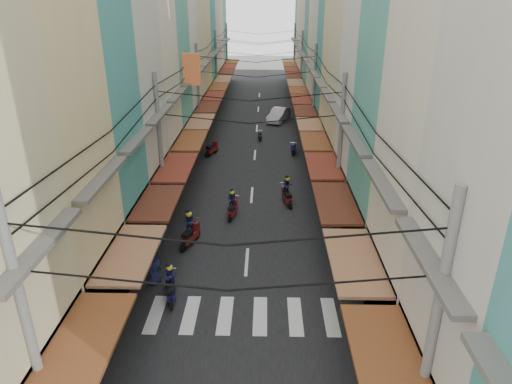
# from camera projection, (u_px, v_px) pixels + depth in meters

# --- Properties ---
(ground) EXTENTS (160.00, 160.00, 0.00)m
(ground) POSITION_uv_depth(u_px,v_px,m) (248.00, 241.00, 23.73)
(ground) COLOR slate
(ground) RESTS_ON ground
(road) EXTENTS (10.00, 80.00, 0.02)m
(road) POSITION_uv_depth(u_px,v_px,m) (256.00, 134.00, 42.09)
(road) COLOR black
(road) RESTS_ON ground
(sidewalk_left) EXTENTS (3.00, 80.00, 0.06)m
(sidewalk_left) POSITION_uv_depth(u_px,v_px,m) (186.00, 133.00, 42.21)
(sidewalk_left) COLOR gray
(sidewalk_left) RESTS_ON ground
(sidewalk_right) EXTENTS (3.00, 80.00, 0.06)m
(sidewalk_right) POSITION_uv_depth(u_px,v_px,m) (327.00, 134.00, 41.95)
(sidewalk_right) COLOR gray
(sidewalk_right) RESTS_ON ground
(crosswalk) EXTENTS (7.55, 2.40, 0.01)m
(crosswalk) POSITION_uv_depth(u_px,v_px,m) (243.00, 315.00, 18.22)
(crosswalk) COLOR silver
(crosswalk) RESTS_ON ground
(building_row_left) EXTENTS (7.80, 67.67, 23.70)m
(building_row_left) POSITION_uv_depth(u_px,v_px,m) (153.00, 24.00, 35.22)
(building_row_left) COLOR silver
(building_row_left) RESTS_ON ground
(building_row_right) EXTENTS (7.80, 68.98, 22.59)m
(building_row_right) POSITION_uv_depth(u_px,v_px,m) (359.00, 29.00, 34.94)
(building_row_right) COLOR teal
(building_row_right) RESTS_ON ground
(utility_poles) EXTENTS (10.20, 66.13, 8.20)m
(utility_poles) POSITION_uv_depth(u_px,v_px,m) (255.00, 69.00, 34.90)
(utility_poles) COLOR gray
(utility_poles) RESTS_ON ground
(white_car) EXTENTS (5.06, 3.33, 1.66)m
(white_car) POSITION_uv_depth(u_px,v_px,m) (279.00, 121.00, 46.38)
(white_car) COLOR silver
(white_car) RESTS_ON ground
(bicycle) EXTENTS (1.71, 1.03, 1.10)m
(bicycle) POSITION_uv_depth(u_px,v_px,m) (402.00, 276.00, 20.84)
(bicycle) COLOR black
(bicycle) RESTS_ON ground
(moving_scooters) EXTENTS (6.91, 24.97, 1.99)m
(moving_scooters) POSITION_uv_depth(u_px,v_px,m) (235.00, 199.00, 27.38)
(moving_scooters) COLOR black
(moving_scooters) RESTS_ON ground
(parked_scooters) EXTENTS (13.12, 15.62, 1.01)m
(parked_scooters) POSITION_uv_depth(u_px,v_px,m) (358.00, 286.00, 19.29)
(parked_scooters) COLOR black
(parked_scooters) RESTS_ON ground
(pedestrians) EXTENTS (12.43, 19.59, 2.23)m
(pedestrians) POSITION_uv_depth(u_px,v_px,m) (181.00, 219.00, 23.79)
(pedestrians) COLOR #261D26
(pedestrians) RESTS_ON ground
(market_umbrella) EXTENTS (2.53, 2.53, 2.67)m
(market_umbrella) POSITION_uv_depth(u_px,v_px,m) (411.00, 246.00, 18.62)
(market_umbrella) COLOR #B2B2B7
(market_umbrella) RESTS_ON ground
(traffic_sign) EXTENTS (0.10, 0.61, 2.76)m
(traffic_sign) POSITION_uv_depth(u_px,v_px,m) (361.00, 257.00, 18.57)
(traffic_sign) COLOR gray
(traffic_sign) RESTS_ON ground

